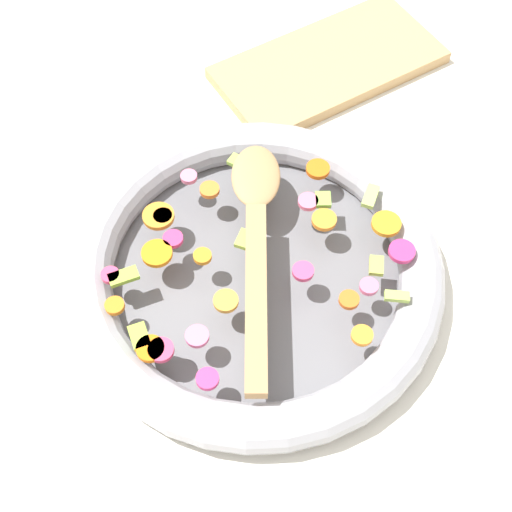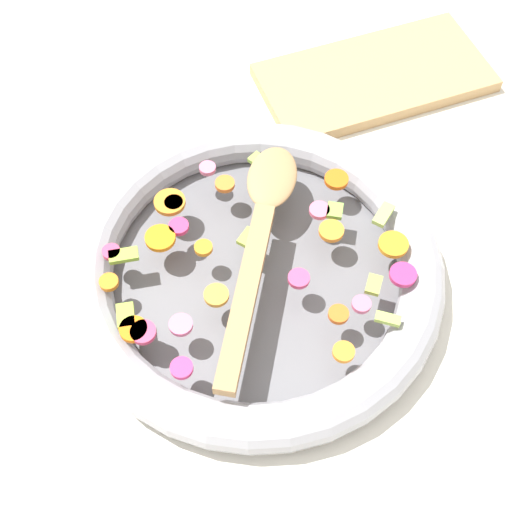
{
  "view_description": "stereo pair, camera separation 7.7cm",
  "coord_description": "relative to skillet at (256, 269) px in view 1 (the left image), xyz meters",
  "views": [
    {
      "loc": [
        0.21,
        0.35,
        0.7
      ],
      "look_at": [
        0.0,
        0.0,
        0.05
      ],
      "focal_mm": 50.0,
      "sensor_mm": 36.0,
      "label": 1
    },
    {
      "loc": [
        0.14,
        0.39,
        0.7
      ],
      "look_at": [
        0.0,
        0.0,
        0.05
      ],
      "focal_mm": 50.0,
      "sensor_mm": 36.0,
      "label": 2
    }
  ],
  "objects": [
    {
      "name": "cutting_board",
      "position": [
        -0.26,
        -0.24,
        -0.01
      ],
      "size": [
        0.31,
        0.15,
        0.02
      ],
      "color": "tan",
      "rests_on": "ground_plane"
    },
    {
      "name": "wooden_spoon",
      "position": [
        -0.01,
        -0.02,
        0.04
      ],
      "size": [
        0.19,
        0.29,
        0.01
      ],
      "color": "#A87F51",
      "rests_on": "chopped_vegetables"
    },
    {
      "name": "skillet",
      "position": [
        0.0,
        0.0,
        0.0
      ],
      "size": [
        0.42,
        0.42,
        0.05
      ],
      "color": "slate",
      "rests_on": "ground_plane"
    },
    {
      "name": "ground_plane",
      "position": [
        0.0,
        0.0,
        -0.02
      ],
      "size": [
        4.0,
        4.0,
        0.0
      ],
      "primitive_type": "plane",
      "color": "silver"
    },
    {
      "name": "chopped_vegetables",
      "position": [
        0.01,
        -0.0,
        0.03
      ],
      "size": [
        0.34,
        0.29,
        0.01
      ],
      "color": "orange",
      "rests_on": "skillet"
    }
  ]
}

